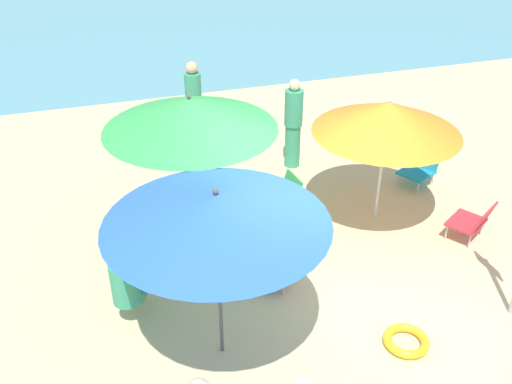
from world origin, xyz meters
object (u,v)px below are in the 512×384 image
Objects in this scene: beach_chair_e at (474,221)px; person_d at (293,124)px; person_a at (127,282)px; umbrella_green at (190,114)px; umbrella_blue at (216,209)px; person_b at (194,110)px; beach_chair_d at (281,195)px; beach_chair_b at (273,254)px; beach_bag at (318,241)px; umbrella_orange at (388,117)px; beach_chair_a at (420,166)px; swim_ring at (406,341)px.

beach_chair_e is 3.24m from person_d.
person_a is at bearing -143.54° from person_d.
umbrella_green reaches higher than beach_chair_e.
umbrella_green is at bearing -15.91° from person_a.
umbrella_blue is at bearing -95.10° from umbrella_green.
beach_chair_d is at bearing 78.81° from person_b.
beach_chair_b is at bearing 48.10° from umbrella_blue.
beach_chair_e is at bearing -10.32° from beach_bag.
umbrella_orange is 2.15m from person_d.
beach_chair_d is (1.51, 2.38, -1.51)m from umbrella_blue.
person_a is 0.57× the size of person_b.
umbrella_green reaches higher than beach_chair_a.
person_b is (0.70, 4.50, -0.93)m from umbrella_blue.
person_b is 1.13× the size of person_d.
beach_chair_d is 2.69m from beach_chair_e.
beach_chair_e is at bearing 38.77° from swim_ring.
beach_chair_d is 1.27× the size of swim_ring.
swim_ring is at bearing 29.48° from beach_chair_a.
person_b reaches higher than beach_chair_a.
beach_chair_d is at bearing -23.28° from beach_chair_a.
umbrella_blue is 3.01× the size of beach_chair_a.
umbrella_green reaches higher than umbrella_orange.
swim_ring is (0.44, -2.89, -0.27)m from beach_chair_d.
person_d is (0.68, 1.36, 0.46)m from beach_chair_d.
beach_bag is at bearing 75.15° from person_b.
swim_ring is at bearing -100.26° from person_d.
beach_bag is (-1.11, -0.50, -1.44)m from umbrella_orange.
swim_ring is at bearing -81.75° from beach_bag.
umbrella_green reaches higher than person_a.
umbrella_blue is (-0.19, -2.10, -0.06)m from umbrella_green.
beach_chair_d is at bearing 98.64° from swim_ring.
beach_chair_d is 0.42× the size of person_d.
umbrella_blue reaches higher than beach_chair_d.
person_d is at bearing 107.76° from umbrella_orange.
beach_chair_b is at bearing 56.49° from beach_chair_e.
beach_chair_b is 1.47m from beach_chair_d.
beach_bag is at bearing 145.83° from beach_chair_b.
umbrella_orange is 2.95m from swim_ring.
beach_chair_d is 1.06m from beach_bag.
umbrella_green is at bearing 40.34° from beach_chair_e.
beach_chair_a is 1.03× the size of beach_chair_e.
person_b is (-3.09, 3.53, 0.57)m from beach_chair_e.
beach_bag is (1.68, 1.35, -1.66)m from umbrella_blue.
person_b reaches higher than person_a.
umbrella_green is 4.09m from beach_chair_e.
beach_chair_a is 0.96× the size of beach_chair_b.
beach_chair_b is (0.74, -1.07, -1.54)m from umbrella_green.
beach_chair_e is (-0.14, -1.61, 0.02)m from beach_chair_a.
beach_chair_e is at bearing -64.42° from person_a.
person_b is (-2.09, 2.65, -0.71)m from umbrella_orange.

